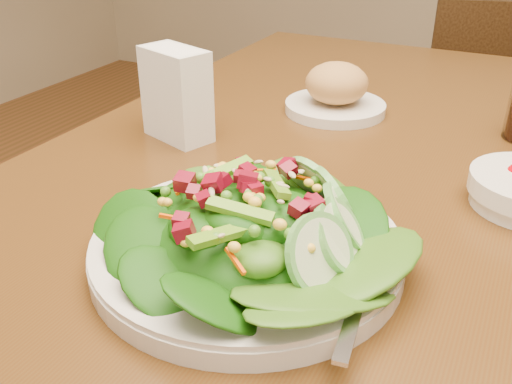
# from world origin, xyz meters

# --- Properties ---
(dining_table) EXTENTS (0.90, 1.40, 0.75)m
(dining_table) POSITION_xyz_m (0.00, 0.00, 0.65)
(dining_table) COLOR #452C11
(dining_table) RESTS_ON ground_plane
(chair_far) EXTENTS (0.46, 0.46, 0.83)m
(chair_far) POSITION_xyz_m (0.05, 1.08, 0.44)
(chair_far) COLOR #32210E
(chair_far) RESTS_ON ground_plane
(salad_plate) EXTENTS (0.31, 0.31, 0.09)m
(salad_plate) POSITION_xyz_m (-0.04, -0.24, 0.78)
(salad_plate) COLOR silver
(salad_plate) RESTS_ON dining_table
(bread_plate) EXTENTS (0.16, 0.16, 0.08)m
(bread_plate) POSITION_xyz_m (-0.12, 0.20, 0.78)
(bread_plate) COLOR silver
(bread_plate) RESTS_ON dining_table
(napkin_holder) EXTENTS (0.11, 0.09, 0.13)m
(napkin_holder) POSITION_xyz_m (-0.29, -0.01, 0.82)
(napkin_holder) COLOR white
(napkin_holder) RESTS_ON dining_table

